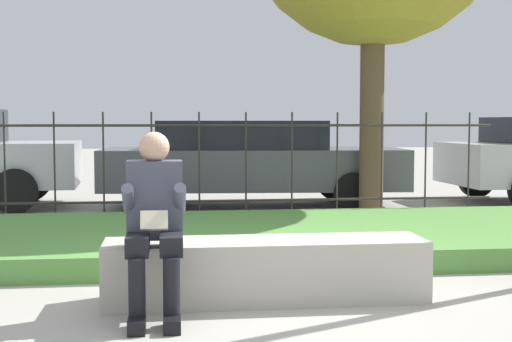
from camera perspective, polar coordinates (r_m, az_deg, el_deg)
The scene contains 6 objects.
ground_plane at distance 5.36m, azimuth 0.69°, elevation -10.32°, with size 60.00×60.00×0.00m, color #A8A399.
stone_bench at distance 5.31m, azimuth 0.78°, elevation -8.20°, with size 2.36×0.54×0.45m.
person_seated_reader at distance 4.88m, azimuth -8.12°, elevation -3.58°, with size 0.42×0.73×1.25m.
grass_berm at distance 7.47m, azimuth -1.57°, elevation -5.39°, with size 9.30×2.98×0.21m.
iron_fence at distance 9.26m, azimuth -2.68°, elevation 0.49°, with size 7.30×0.03×1.45m.
car_parked_center at distance 11.04m, azimuth -0.46°, elevation 0.83°, with size 4.70×2.14×1.33m.
Camera 1 is at (-0.70, -5.14, 1.32)m, focal length 50.00 mm.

